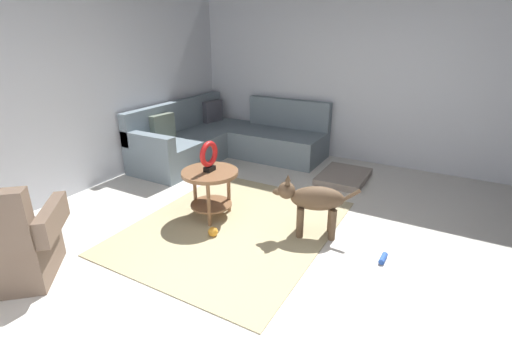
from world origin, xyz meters
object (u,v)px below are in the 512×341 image
armchair (7,247)px  dog (313,201)px  dog_bed_mat (344,177)px  sectional_couch (225,140)px  torus_sculpture (209,156)px  dog_toy_rope (383,258)px  side_table (210,182)px  dog_toy_ball (213,232)px

armchair → dog: 2.63m
dog_bed_mat → sectional_couch: bearing=89.8°
armchair → dog_bed_mat: size_ratio=1.25×
armchair → torus_sculpture: (1.70, -0.75, 0.39)m
torus_sculpture → dog_toy_rope: torus_sculpture is taller
dog → dog_toy_rope: (-0.11, -0.73, -0.35)m
armchair → dog_toy_rope: (1.77, -2.58, -0.30)m
side_table → dog: size_ratio=0.75×
side_table → dog_bed_mat: 2.03m
dog_bed_mat → dog_toy_ball: size_ratio=8.01×
sectional_couch → side_table: sectional_couch is taller
sectional_couch → armchair: 3.47m
side_table → dog_toy_ball: 0.56m
torus_sculpture → dog_toy_rope: size_ratio=2.24×
side_table → dog: 1.11m
sectional_couch → dog_toy_rope: size_ratio=15.45×
torus_sculpture → dog_bed_mat: bearing=-28.5°
armchair → side_table: armchair is taller
armchair → side_table: 1.86m
sectional_couch → dog_bed_mat: (-0.01, -1.94, -0.24)m
armchair → torus_sculpture: armchair is taller
dog_toy_ball → armchair: bearing=143.5°
dog_toy_rope → dog_toy_ball: bearing=104.4°
side_table → torus_sculpture: torus_sculpture is taller
dog_bed_mat → dog: size_ratio=1.00×
side_table → dog_toy_rope: side_table is taller
sectional_couch → side_table: 2.03m
sectional_couch → dog_toy_rope: (-1.69, -2.81, -0.26)m
dog_toy_rope → torus_sculpture: bearing=92.2°
dog → dog_toy_ball: dog is taller
armchair → dog: armchair is taller
sectional_couch → dog_toy_ball: sectional_couch is taller
side_table → dog_toy_ball: bearing=-142.5°
torus_sculpture → dog: (0.18, -1.09, -0.33)m
side_table → dog_toy_ball: size_ratio=6.01×
dog_bed_mat → torus_sculpture: bearing=151.5°
torus_sculpture → dog_toy_ball: 0.78m
dog_toy_ball → dog_toy_rope: 1.62m
armchair → dog_toy_rope: bearing=-7.3°
dog_bed_mat → dog_toy_rope: 1.90m
sectional_couch → dog: size_ratio=2.82×
sectional_couch → armchair: bearing=-176.1°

